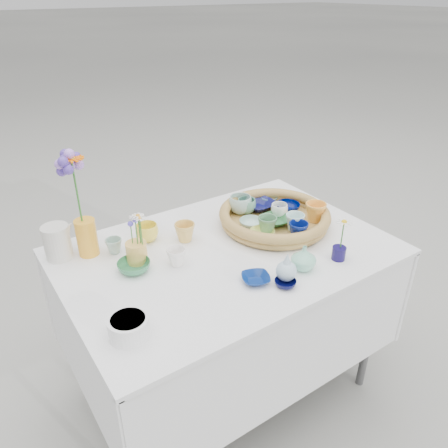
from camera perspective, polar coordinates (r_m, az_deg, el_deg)
ground at (r=2.21m, az=0.31°, el=-20.39°), size 80.00×80.00×0.00m
display_table at (r=2.21m, az=0.31°, el=-20.39°), size 1.26×0.86×0.77m
wicker_tray at (r=1.88m, az=6.59°, el=0.88°), size 0.47×0.47×0.08m
tray_ceramic_0 at (r=1.98m, az=4.56°, el=2.50°), size 0.16×0.16×0.03m
tray_ceramic_1 at (r=1.98m, az=8.32°, el=2.19°), size 0.14×0.14×0.03m
tray_ceramic_2 at (r=1.90m, az=11.84°, el=1.53°), size 0.10×0.10×0.08m
tray_ceramic_3 at (r=1.86m, az=6.84°, el=0.49°), size 0.13×0.13×0.03m
tray_ceramic_4 at (r=1.78m, az=5.67°, el=-0.14°), size 0.09×0.09×0.07m
tray_ceramic_5 at (r=1.83m, az=3.54°, el=0.10°), size 0.11×0.11×0.03m
tray_ceramic_6 at (r=1.93m, az=2.15°, el=2.55°), size 0.12×0.12×0.08m
tray_ceramic_7 at (r=1.92m, az=7.23°, el=1.80°), size 0.08×0.08×0.06m
tray_ceramic_8 at (r=2.06m, az=5.86°, el=3.30°), size 0.09×0.09×0.03m
tray_ceramic_9 at (r=1.75m, az=9.68°, el=-0.90°), size 0.08×0.08×0.07m
tray_ceramic_10 at (r=1.75m, az=5.02°, el=-1.31°), size 0.13×0.13×0.03m
tray_ceramic_11 at (r=1.81m, az=9.24°, el=0.20°), size 0.10×0.10×0.07m
tray_ceramic_12 at (r=1.93m, az=2.96°, el=2.36°), size 0.11×0.11×0.07m
loose_ceramic_0 at (r=1.78m, az=-10.01°, el=-1.09°), size 0.10×0.10×0.07m
loose_ceramic_1 at (r=1.76m, az=-5.14°, el=-1.07°), size 0.11×0.11×0.08m
loose_ceramic_2 at (r=1.61m, az=-11.68°, el=-5.45°), size 0.13×0.13×0.04m
loose_ceramic_3 at (r=1.61m, az=-6.22°, el=-4.30°), size 0.10×0.10×0.07m
loose_ceramic_4 at (r=1.53m, az=4.17°, el=-7.16°), size 0.13×0.13×0.02m
loose_ceramic_5 at (r=1.73m, az=-14.18°, el=-2.80°), size 0.07×0.07×0.06m
loose_ceramic_6 at (r=1.52m, az=8.00°, el=-7.66°), size 0.10×0.10×0.02m
fluted_bowl at (r=1.34m, az=-12.33°, el=-13.02°), size 0.13×0.13×0.06m
bud_vase_paleblue at (r=1.53m, az=8.18°, el=-5.50°), size 0.09×0.09×0.11m
bud_vase_seafoam at (r=1.60m, az=10.37°, el=-4.36°), size 0.11×0.11×0.09m
bud_vase_cobalt at (r=1.70m, az=14.76°, el=-3.70°), size 0.05×0.05×0.05m
single_daisy at (r=1.66m, az=15.19°, el=-1.37°), size 0.09×0.09×0.12m
tall_vase_yellow at (r=1.73m, az=-17.47°, el=-1.68°), size 0.08×0.08×0.15m
gerbera at (r=1.64m, az=-18.67°, el=4.10°), size 0.13×0.13×0.26m
hydrangea at (r=1.64m, az=-18.65°, el=3.89°), size 0.11×0.11×0.32m
white_pitcher at (r=1.74m, az=-20.95°, el=-2.24°), size 0.17×0.15×0.13m
daisy_cup at (r=1.64m, az=-11.33°, el=-3.70°), size 0.08×0.08×0.08m
daisy_posy at (r=1.59m, az=-11.50°, el=-0.49°), size 0.09×0.09×0.13m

